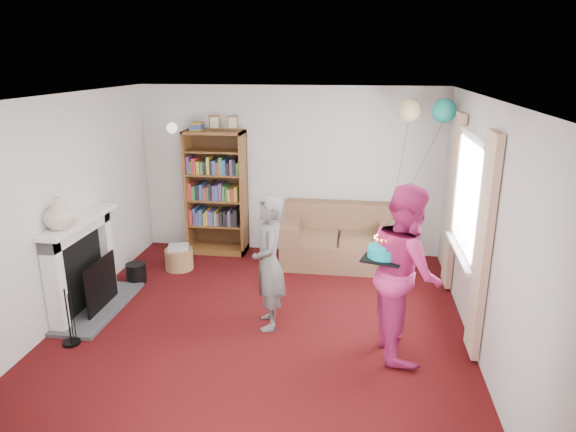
# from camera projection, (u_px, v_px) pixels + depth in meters

# --- Properties ---
(ground) EXTENTS (5.00, 5.00, 0.00)m
(ground) POSITION_uv_depth(u_px,v_px,m) (260.00, 329.00, 5.67)
(ground) COLOR #360809
(ground) RESTS_ON ground
(wall_back) EXTENTS (4.50, 0.02, 2.50)m
(wall_back) POSITION_uv_depth(u_px,v_px,m) (290.00, 171.00, 7.68)
(wall_back) COLOR silver
(wall_back) RESTS_ON ground
(wall_left) EXTENTS (0.02, 5.00, 2.50)m
(wall_left) POSITION_uv_depth(u_px,v_px,m) (55.00, 213.00, 5.60)
(wall_left) COLOR silver
(wall_left) RESTS_ON ground
(wall_right) EXTENTS (0.02, 5.00, 2.50)m
(wall_right) POSITION_uv_depth(u_px,v_px,m) (485.00, 231.00, 5.01)
(wall_right) COLOR silver
(wall_right) RESTS_ON ground
(ceiling) EXTENTS (4.50, 5.00, 0.01)m
(ceiling) POSITION_uv_depth(u_px,v_px,m) (256.00, 97.00, 4.94)
(ceiling) COLOR white
(ceiling) RESTS_ON wall_back
(fireplace) EXTENTS (0.55, 1.80, 1.12)m
(fireplace) POSITION_uv_depth(u_px,v_px,m) (87.00, 269.00, 5.98)
(fireplace) COLOR #3F3F42
(fireplace) RESTS_ON ground
(window_bay) EXTENTS (0.14, 2.02, 2.20)m
(window_bay) POSITION_uv_depth(u_px,v_px,m) (467.00, 217.00, 5.60)
(window_bay) COLOR white
(window_bay) RESTS_ON ground
(wall_sconce) EXTENTS (0.16, 0.23, 0.16)m
(wall_sconce) POSITION_uv_depth(u_px,v_px,m) (172.00, 128.00, 7.59)
(wall_sconce) COLOR gold
(wall_sconce) RESTS_ON ground
(bookcase) EXTENTS (0.88, 0.42, 2.07)m
(bookcase) POSITION_uv_depth(u_px,v_px,m) (217.00, 193.00, 7.73)
(bookcase) COLOR #472B14
(bookcase) RESTS_ON ground
(sofa) EXTENTS (1.61, 0.85, 0.85)m
(sofa) POSITION_uv_depth(u_px,v_px,m) (339.00, 241.00, 7.43)
(sofa) COLOR brown
(sofa) RESTS_ON ground
(wicker_basket) EXTENTS (0.39, 0.39, 0.36)m
(wicker_basket) POSITION_uv_depth(u_px,v_px,m) (179.00, 258.00, 7.25)
(wicker_basket) COLOR #A1744B
(wicker_basket) RESTS_ON ground
(person_striped) EXTENTS (0.47, 0.61, 1.49)m
(person_striped) POSITION_uv_depth(u_px,v_px,m) (269.00, 263.00, 5.54)
(person_striped) COLOR black
(person_striped) RESTS_ON ground
(person_magenta) EXTENTS (0.79, 0.94, 1.75)m
(person_magenta) POSITION_uv_depth(u_px,v_px,m) (406.00, 271.00, 5.01)
(person_magenta) COLOR #BF2669
(person_magenta) RESTS_ON ground
(birthday_cake) EXTENTS (0.37, 0.37, 0.22)m
(birthday_cake) POSITION_uv_depth(u_px,v_px,m) (384.00, 252.00, 4.92)
(birthday_cake) COLOR black
(birthday_cake) RESTS_ON ground
(balloons) EXTENTS (0.78, 0.31, 1.73)m
(balloons) POSITION_uv_depth(u_px,v_px,m) (427.00, 110.00, 6.62)
(balloons) COLOR #3F3F3F
(balloons) RESTS_ON ground
(mantel_vase) EXTENTS (0.38, 0.38, 0.34)m
(mantel_vase) POSITION_uv_depth(u_px,v_px,m) (59.00, 213.00, 5.43)
(mantel_vase) COLOR beige
(mantel_vase) RESTS_ON fireplace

